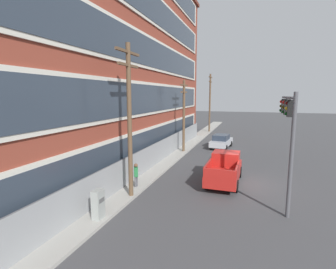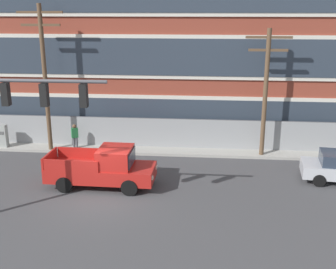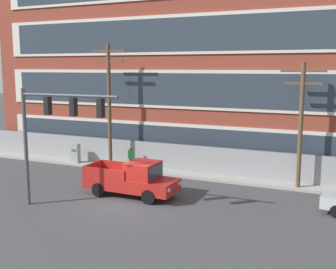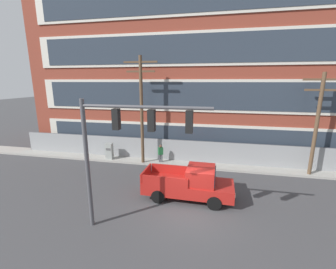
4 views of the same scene
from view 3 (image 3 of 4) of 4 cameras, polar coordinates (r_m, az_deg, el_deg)
name	(u,v)px [view 3 (image 3 of 4)]	position (r m, az deg, el deg)	size (l,w,h in m)	color
ground_plane	(125,203)	(23.02, -5.88, -9.27)	(160.00, 160.00, 0.00)	#424244
sidewalk_building_side	(176,173)	(29.02, 1.04, -5.18)	(80.00, 1.89, 0.16)	#9E9B93
brick_mill_building	(232,37)	(32.19, 8.70, 12.95)	(37.72, 8.81, 18.87)	brown
chain_link_fence	(194,159)	(28.74, 3.50, -3.39)	(36.29, 0.06, 2.02)	gray
traffic_signal_mast	(52,122)	(21.84, -15.40, 1.64)	(5.72, 0.43, 6.18)	#4C4C51
pickup_truck_red	(133,180)	(23.98, -4.73, -6.11)	(5.41, 2.17, 2.03)	#AD1E19
utility_pole_near_corner	(109,101)	(29.81, -7.96, 4.58)	(2.70, 0.26, 8.85)	brown
utility_pole_midblock	(301,120)	(25.71, 17.58, 1.93)	(2.56, 0.26, 7.52)	brown
electrical_cabinet	(76,154)	(32.31, -12.40, -2.61)	(0.61, 0.42, 1.59)	#939993
pedestrian_near_cabinet	(131,157)	(29.94, -5.06, -3.00)	(0.47, 0.40, 1.69)	#4C4C51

